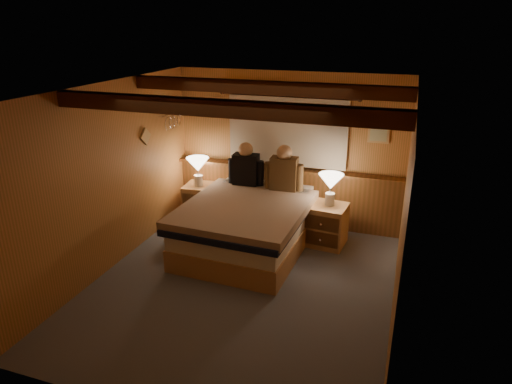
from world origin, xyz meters
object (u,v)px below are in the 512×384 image
at_px(bed, 247,225).
at_px(person_right, 284,171).
at_px(lamp_right, 331,183).
at_px(nightstand_left, 202,202).
at_px(person_left, 246,167).
at_px(nightstand_right, 326,225).
at_px(lamp_left, 198,166).
at_px(duffel_bag, 186,234).

height_order(bed, person_right, person_right).
bearing_deg(lamp_right, person_right, 168.90).
distance_m(bed, nightstand_left, 1.32).
bearing_deg(person_left, person_right, -6.23).
height_order(nightstand_right, lamp_left, lamp_left).
distance_m(bed, person_right, 0.99).
distance_m(nightstand_left, person_right, 1.57).
height_order(lamp_left, person_left, person_left).
relative_size(lamp_right, person_left, 0.67).
bearing_deg(person_left, lamp_left, 177.14).
xyz_separation_m(nightstand_left, lamp_left, (-0.03, -0.04, 0.63)).
xyz_separation_m(nightstand_left, lamp_right, (2.12, -0.22, 0.64)).
relative_size(person_left, person_right, 0.97).
bearing_deg(person_left, lamp_right, -10.47).
relative_size(nightstand_right, lamp_right, 1.32).
height_order(lamp_left, person_right, person_right).
bearing_deg(bed, person_left, 113.41).
relative_size(nightstand_left, lamp_right, 1.28).
bearing_deg(lamp_right, nightstand_left, 174.20).
bearing_deg(lamp_left, person_right, -1.40).
bearing_deg(person_right, nightstand_right, -17.18).
distance_m(nightstand_right, person_right, 1.00).
bearing_deg(lamp_right, duffel_bag, -160.65).
bearing_deg(nightstand_left, lamp_right, -10.52).
bearing_deg(nightstand_left, bed, -40.46).
xyz_separation_m(bed, duffel_bag, (-0.91, -0.14, -0.22)).
xyz_separation_m(nightstand_left, person_right, (1.40, -0.07, 0.70)).
distance_m(lamp_left, person_right, 1.43).
xyz_separation_m(lamp_left, duffel_bag, (0.18, -0.87, -0.77)).
relative_size(nightstand_right, person_right, 0.86).
bearing_deg(person_right, lamp_left, 175.75).
xyz_separation_m(bed, person_left, (-0.28, 0.73, 0.61)).
height_order(bed, lamp_left, lamp_left).
distance_m(bed, person_left, 0.99).
bearing_deg(nightstand_left, person_right, -7.73).
bearing_deg(lamp_right, person_left, 172.45).
bearing_deg(nightstand_right, duffel_bag, -155.72).
bearing_deg(lamp_right, bed, -152.43).
height_order(person_right, duffel_bag, person_right).
xyz_separation_m(nightstand_right, lamp_right, (0.03, 0.04, 0.63)).
height_order(nightstand_right, person_left, person_left).
bearing_deg(nightstand_left, duffel_bag, -85.22).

